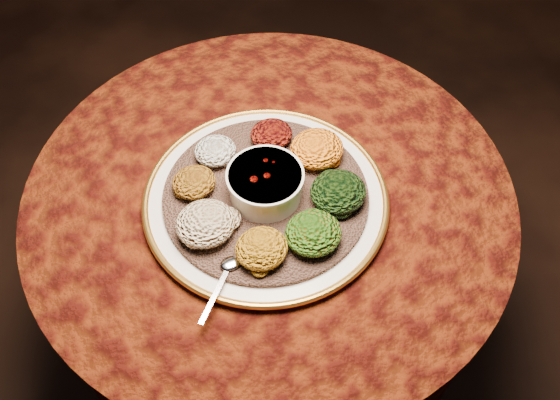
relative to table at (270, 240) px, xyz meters
name	(u,v)px	position (x,y,z in m)	size (l,w,h in m)	color
table	(270,240)	(0.00, 0.00, 0.00)	(0.96, 0.96, 0.73)	black
platter	(266,199)	(-0.02, -0.03, 0.19)	(0.50, 0.50, 0.02)	beige
injera	(266,196)	(-0.02, -0.03, 0.20)	(0.39, 0.39, 0.01)	brown
stew_bowl	(265,183)	(-0.02, -0.03, 0.24)	(0.14, 0.14, 0.06)	silver
spoon	(228,268)	(-0.15, -0.15, 0.21)	(0.11, 0.10, 0.01)	silver
portion_ayib	(215,151)	(-0.07, 0.10, 0.23)	(0.08, 0.08, 0.04)	white
portion_kitfo	(271,134)	(0.05, 0.09, 0.23)	(0.08, 0.08, 0.04)	black
portion_tikil	(317,149)	(0.11, 0.01, 0.23)	(0.11, 0.10, 0.05)	#BD7B0F
portion_gomen	(338,192)	(0.10, -0.10, 0.23)	(0.11, 0.10, 0.05)	black
portion_mixveg	(313,233)	(0.01, -0.16, 0.23)	(0.10, 0.10, 0.05)	#AC3F0B
portion_kik	(261,248)	(-0.08, -0.15, 0.23)	(0.09, 0.09, 0.04)	#B57310
portion_timatim	(206,224)	(-0.15, -0.06, 0.23)	(0.11, 0.10, 0.05)	maroon
portion_shiro	(194,182)	(-0.13, 0.04, 0.23)	(0.08, 0.08, 0.04)	#885810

